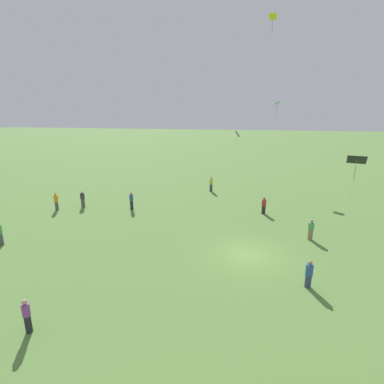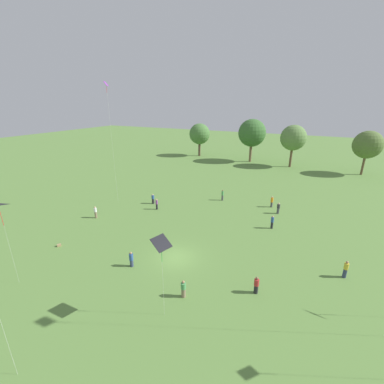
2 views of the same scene
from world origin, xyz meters
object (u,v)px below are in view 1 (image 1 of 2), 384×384
kite_5 (237,135)px  kite_8 (277,108)px  kite_2 (272,30)px  person_10 (311,230)px  person_0 (56,201)px  person_6 (83,199)px  person_7 (131,201)px  person_5 (211,184)px  person_9 (27,316)px  person_11 (309,274)px  person_1 (264,206)px  person_8 (0,234)px  kite_3 (356,161)px

kite_5 → kite_8: (1.07, -4.94, 3.54)m
kite_2 → kite_5: 12.64m
person_10 → person_0: bearing=-159.2°
person_6 → person_7: size_ratio=0.93×
person_5 → kite_2: bearing=87.8°
person_9 → kite_2: (27.38, -12.07, 17.28)m
person_6 → person_11: size_ratio=1.02×
person_5 → person_11: person_5 is taller
person_9 → person_10: 19.54m
person_0 → person_1: person_0 is taller
person_6 → kite_2: kite_2 is taller
person_1 → person_6: person_6 is taller
person_1 → kite_2: size_ratio=0.08×
person_1 → person_9: person_9 is taller
person_10 → person_11: person_11 is taller
person_0 → person_8: person_8 is taller
person_7 → kite_5: (13.44, -10.11, 5.48)m
person_1 → person_8: (-10.27, 19.90, 0.12)m
kite_3 → person_6: bearing=50.7°
person_11 → person_8: bearing=21.0°
person_5 → kite_5: (5.42, -2.87, 5.51)m
person_10 → kite_2: size_ratio=0.08×
person_9 → person_10: person_9 is taller
kite_8 → person_5: bearing=17.4°
person_7 → kite_8: (14.51, -15.05, 9.02)m
person_1 → person_10: bearing=142.0°
kite_3 → kite_5: 20.34m
person_7 → person_8: person_8 is taller
person_0 → person_7: bearing=-49.1°
person_6 → person_8: 9.47m
kite_3 → person_11: bearing=121.0°
person_0 → kite_2: size_ratio=0.09×
person_7 → person_10: person_7 is taller
person_10 → kite_8: bearing=122.3°
person_7 → kite_5: 17.69m
kite_2 → person_5: bearing=85.2°
person_8 → person_11: size_ratio=1.11×
kite_2 → kite_3: size_ratio=2.91×
person_1 → person_5: 9.20m
kite_2 → person_6: bearing=94.5°
kite_2 → kite_8: bearing=-44.4°
person_9 → kite_2: bearing=149.1°
person_0 → person_9: size_ratio=1.05×
person_0 → person_5: bearing=-26.7°
person_9 → kite_2: size_ratio=0.09×
person_0 → person_7: size_ratio=0.99×
person_6 → person_7: 5.30m
person_0 → person_6: (1.32, -2.13, -0.07)m
person_5 → person_7: 10.80m
person_0 → person_7: (1.33, -7.42, 0.02)m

